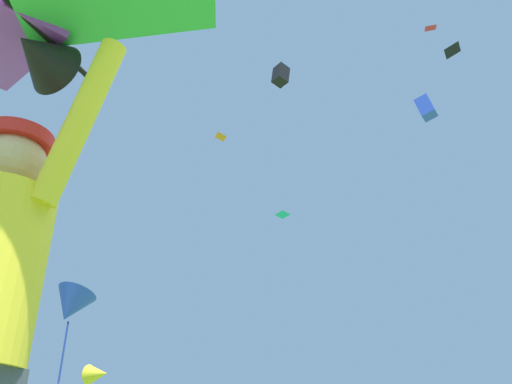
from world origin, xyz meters
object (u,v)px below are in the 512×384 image
(distant_kite_teal_high_right, at_px, (282,214))
(distant_kite_orange_low_right, at_px, (221,136))
(distant_kite_red_overhead_distant, at_px, (430,27))
(distant_kite_blue_low_left, at_px, (71,306))
(distant_kite_black_mid_left, at_px, (452,50))
(distant_kite_black_high_left, at_px, (281,75))
(distant_kite_blue_mid_right, at_px, (426,108))
(marker_flag, at_px, (95,382))
(held_stunt_kite, at_px, (33,18))

(distant_kite_teal_high_right, relative_size, distant_kite_orange_low_right, 1.79)
(distant_kite_red_overhead_distant, relative_size, distant_kite_blue_low_left, 0.24)
(distant_kite_blue_low_left, bearing_deg, distant_kite_red_overhead_distant, 33.70)
(distant_kite_red_overhead_distant, distance_m, distant_kite_blue_low_left, 19.07)
(distant_kite_black_mid_left, distance_m, distant_kite_black_high_left, 10.27)
(distant_kite_red_overhead_distant, distance_m, distant_kite_blue_mid_right, 6.25)
(distant_kite_blue_mid_right, relative_size, marker_flag, 0.85)
(distant_kite_orange_low_right, bearing_deg, marker_flag, -66.71)
(held_stunt_kite, xyz_separation_m, distant_kite_black_mid_left, (2.78, 24.61, 19.26))
(held_stunt_kite, distance_m, distant_kite_red_overhead_distant, 24.33)
(distant_kite_black_mid_left, height_order, marker_flag, distant_kite_black_mid_left)
(distant_kite_teal_high_right, height_order, distant_kite_blue_mid_right, distant_kite_blue_mid_right)
(held_stunt_kite, relative_size, distant_kite_red_overhead_distant, 2.46)
(distant_kite_blue_mid_right, bearing_deg, distant_kite_red_overhead_distant, -81.52)
(held_stunt_kite, xyz_separation_m, distant_kite_blue_low_left, (-9.52, 10.88, 2.42))
(distant_kite_black_mid_left, xyz_separation_m, distant_kite_blue_low_left, (-12.30, -13.73, -16.84))
(marker_flag, bearing_deg, distant_kite_orange_low_right, 113.29)
(held_stunt_kite, xyz_separation_m, distant_kite_black_high_left, (-5.98, 19.91, 16.68))
(distant_kite_orange_low_right, distance_m, marker_flag, 26.40)
(distant_kite_red_overhead_distant, relative_size, marker_flag, 0.43)
(distant_kite_blue_low_left, xyz_separation_m, distant_kite_blue_mid_right, (10.37, 13.71, 13.33))
(distant_kite_black_high_left, xyz_separation_m, marker_flag, (2.95, -15.51, -17.39))
(distant_kite_black_mid_left, relative_size, distant_kite_blue_low_left, 0.45)
(distant_kite_black_high_left, height_order, distant_kite_blue_mid_right, distant_kite_black_high_left)
(distant_kite_black_high_left, height_order, distant_kite_orange_low_right, distant_kite_black_high_left)
(distant_kite_black_high_left, bearing_deg, distant_kite_red_overhead_distant, -10.96)
(distant_kite_black_high_left, bearing_deg, distant_kite_blue_mid_right, 34.36)
(held_stunt_kite, height_order, distant_kite_orange_low_right, distant_kite_orange_low_right)
(distant_kite_orange_low_right, xyz_separation_m, distant_kite_blue_mid_right, (11.97, 1.42, -0.26))
(distant_kite_blue_low_left, distance_m, distant_kite_blue_mid_right, 21.76)
(marker_flag, bearing_deg, distant_kite_teal_high_right, 105.01)
(distant_kite_black_high_left, distance_m, distant_kite_blue_low_left, 17.25)
(distant_kite_black_mid_left, distance_m, distant_kite_red_overhead_distant, 7.17)
(distant_kite_black_high_left, distance_m, distant_kite_orange_low_right, 6.11)
(distant_kite_teal_high_right, distance_m, distant_kite_red_overhead_distant, 18.93)
(distant_kite_teal_high_right, xyz_separation_m, distant_kite_blue_low_left, (1.10, -21.79, -12.24))
(held_stunt_kite, bearing_deg, distant_kite_teal_high_right, 108.00)
(distant_kite_red_overhead_distant, xyz_separation_m, distant_kite_blue_low_left, (-11.30, -7.53, -13.38))
(distant_kite_black_high_left, bearing_deg, held_stunt_kite, -73.29)
(distant_kite_teal_high_right, relative_size, distant_kite_red_overhead_distant, 1.63)
(distant_kite_blue_low_left, bearing_deg, held_stunt_kite, -48.82)
(marker_flag, bearing_deg, distant_kite_black_mid_left, 73.94)
(distant_kite_teal_high_right, bearing_deg, distant_kite_black_mid_left, -31.04)
(distant_kite_teal_high_right, distance_m, distant_kite_blue_mid_right, 14.07)
(distant_kite_red_overhead_distant, bearing_deg, distant_kite_orange_low_right, 159.75)
(distant_kite_black_mid_left, xyz_separation_m, distant_kite_blue_mid_right, (-1.93, -0.02, -3.51))
(distant_kite_black_high_left, distance_m, distant_kite_blue_mid_right, 8.33)
(held_stunt_kite, bearing_deg, distant_kite_red_overhead_distant, 84.48)
(marker_flag, bearing_deg, distant_kite_blue_low_left, 135.05)
(distant_kite_black_mid_left, xyz_separation_m, distant_kite_red_overhead_distant, (-1.00, -6.20, -3.46))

